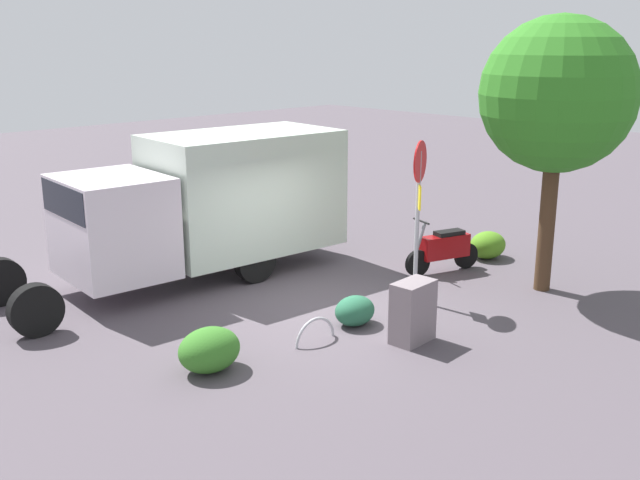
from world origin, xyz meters
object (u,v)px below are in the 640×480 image
(stop_sign, at_px, (419,196))
(utility_cabinet, at_px, (413,312))
(street_tree, at_px, (558,96))
(bike_rack_hoop, at_px, (315,342))
(box_truck_near, at_px, (205,201))
(motorcycle, at_px, (444,248))

(stop_sign, height_order, utility_cabinet, stop_sign)
(stop_sign, distance_m, street_tree, 3.21)
(utility_cabinet, xyz_separation_m, bike_rack_hoop, (1.17, -1.08, -0.51))
(street_tree, distance_m, utility_cabinet, 5.07)
(stop_sign, relative_size, street_tree, 0.58)
(street_tree, bearing_deg, bike_rack_hoop, -13.64)
(stop_sign, bearing_deg, street_tree, 150.71)
(box_truck_near, distance_m, motorcycle, 5.09)
(box_truck_near, relative_size, stop_sign, 2.42)
(motorcycle, height_order, utility_cabinet, motorcycle)
(motorcycle, distance_m, street_tree, 3.88)
(bike_rack_hoop, bearing_deg, street_tree, 166.36)
(motorcycle, xyz_separation_m, bike_rack_hoop, (4.55, 0.81, -0.52))
(motorcycle, xyz_separation_m, utility_cabinet, (3.38, 1.90, -0.01))
(box_truck_near, height_order, utility_cabinet, box_truck_near)
(motorcycle, height_order, stop_sign, stop_sign)
(box_truck_near, bearing_deg, street_tree, 133.17)
(stop_sign, bearing_deg, box_truck_near, -64.39)
(box_truck_near, distance_m, bike_rack_hoop, 4.45)
(stop_sign, relative_size, utility_cabinet, 2.96)
(utility_cabinet, bearing_deg, street_tree, 177.91)
(motorcycle, bearing_deg, utility_cabinet, 46.68)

